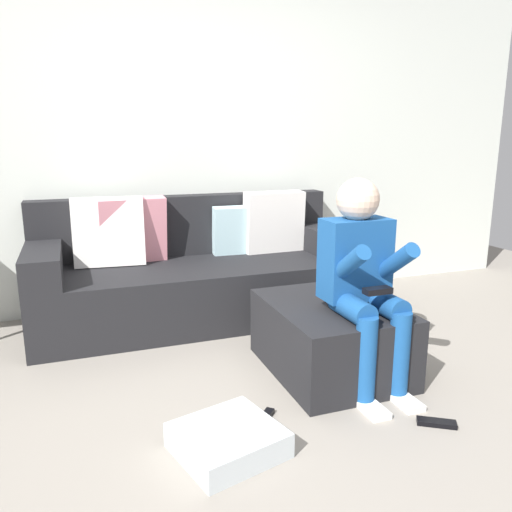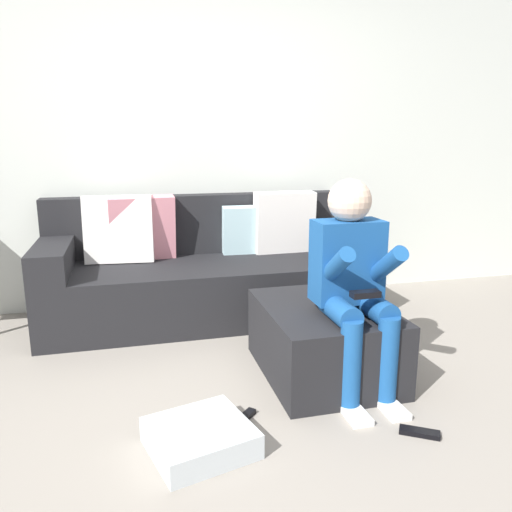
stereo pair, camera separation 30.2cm
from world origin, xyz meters
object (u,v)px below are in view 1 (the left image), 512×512
at_px(couch_sectional, 195,273).
at_px(remote_by_storage_bin, 262,420).
at_px(remote_near_ottoman, 436,423).
at_px(ottoman, 330,337).
at_px(person_seated, 363,272).
at_px(storage_bin, 228,440).

distance_m(couch_sectional, remote_by_storage_bin, 1.54).
xyz_separation_m(remote_near_ottoman, remote_by_storage_bin, (-0.74, 0.29, 0.00)).
xyz_separation_m(ottoman, remote_near_ottoman, (0.19, -0.67, -0.18)).
relative_size(ottoman, person_seated, 0.77).
height_order(ottoman, remote_by_storage_bin, ottoman).
distance_m(person_seated, remote_by_storage_bin, 0.88).
xyz_separation_m(ottoman, remote_by_storage_bin, (-0.55, -0.38, -0.18)).
distance_m(storage_bin, remote_near_ottoman, 0.96).
xyz_separation_m(storage_bin, remote_near_ottoman, (0.95, -0.13, -0.04)).
relative_size(ottoman, storage_bin, 2.07).
distance_m(couch_sectional, person_seated, 1.46).
relative_size(couch_sectional, storage_bin, 5.58).
bearing_deg(couch_sectional, storage_bin, -99.08).
bearing_deg(couch_sectional, ottoman, -66.28).
distance_m(couch_sectional, storage_bin, 1.71).
bearing_deg(couch_sectional, remote_near_ottoman, -69.19).
xyz_separation_m(person_seated, remote_by_storage_bin, (-0.62, -0.19, -0.60)).
bearing_deg(ottoman, couch_sectional, 113.72).
bearing_deg(storage_bin, remote_near_ottoman, -8.09).
bearing_deg(remote_near_ottoman, remote_by_storage_bin, -168.88).
bearing_deg(remote_by_storage_bin, storage_bin, 170.66).
xyz_separation_m(person_seated, remote_near_ottoman, (0.12, -0.49, -0.60)).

